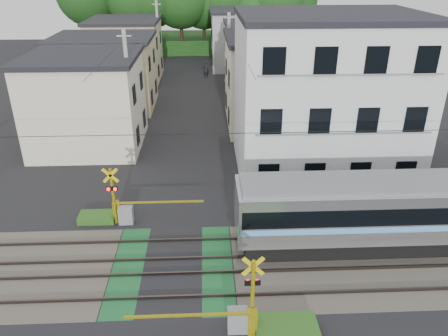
{
  "coord_description": "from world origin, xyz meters",
  "views": [
    {
      "loc": [
        1.51,
        -15.03,
        11.86
      ],
      "look_at": [
        2.42,
        5.0,
        2.25
      ],
      "focal_mm": 35.0,
      "sensor_mm": 36.0,
      "label": 1
    }
  ],
  "objects_px": {
    "pedestrian": "(206,70)",
    "crossing_signal_near": "(240,316)",
    "apartment_block": "(324,96)",
    "crossing_signal_far": "(124,210)"
  },
  "relations": [
    {
      "from": "pedestrian",
      "to": "apartment_block",
      "type": "bearing_deg",
      "value": 95.96
    },
    {
      "from": "apartment_block",
      "to": "crossing_signal_far",
      "type": "bearing_deg",
      "value": -152.22
    },
    {
      "from": "apartment_block",
      "to": "crossing_signal_near",
      "type": "bearing_deg",
      "value": -114.22
    },
    {
      "from": "crossing_signal_near",
      "to": "apartment_block",
      "type": "height_order",
      "value": "apartment_block"
    },
    {
      "from": "crossing_signal_far",
      "to": "pedestrian",
      "type": "height_order",
      "value": "crossing_signal_far"
    },
    {
      "from": "apartment_block",
      "to": "pedestrian",
      "type": "distance_m",
      "value": 24.69
    },
    {
      "from": "pedestrian",
      "to": "crossing_signal_near",
      "type": "bearing_deg",
      "value": 81.16
    },
    {
      "from": "crossing_signal_near",
      "to": "apartment_block",
      "type": "distance_m",
      "value": 14.95
    },
    {
      "from": "crossing_signal_near",
      "to": "pedestrian",
      "type": "height_order",
      "value": "crossing_signal_near"
    },
    {
      "from": "crossing_signal_near",
      "to": "apartment_block",
      "type": "relative_size",
      "value": 0.46
    }
  ]
}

